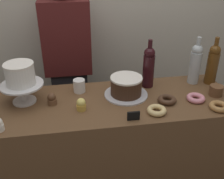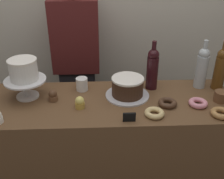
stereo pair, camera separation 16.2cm
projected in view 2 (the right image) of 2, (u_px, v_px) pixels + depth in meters
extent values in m
cube|color=beige|center=(107.00, 5.00, 2.20)|extent=(6.00, 0.05, 2.60)
cube|color=brown|center=(112.00, 156.00, 1.87)|extent=(1.53, 0.54, 0.89)
cylinder|color=silver|center=(28.00, 96.00, 1.70)|extent=(0.14, 0.14, 0.01)
cylinder|color=silver|center=(27.00, 88.00, 1.67)|extent=(0.04, 0.04, 0.10)
cylinder|color=silver|center=(25.00, 80.00, 1.65)|extent=(0.25, 0.25, 0.01)
cylinder|color=white|center=(23.00, 71.00, 1.61)|extent=(0.17, 0.17, 0.12)
cylinder|color=white|center=(22.00, 60.00, 1.58)|extent=(0.17, 0.17, 0.01)
cylinder|color=silver|center=(127.00, 95.00, 1.71)|extent=(0.28, 0.28, 0.01)
cylinder|color=#3D2619|center=(127.00, 87.00, 1.68)|extent=(0.20, 0.20, 0.10)
cylinder|color=white|center=(128.00, 79.00, 1.65)|extent=(0.20, 0.20, 0.01)
cylinder|color=#B2BCC1|center=(201.00, 72.00, 1.77)|extent=(0.08, 0.08, 0.22)
sphere|color=#B2BCC1|center=(204.00, 54.00, 1.71)|extent=(0.07, 0.07, 0.07)
cylinder|color=#B2BCC1|center=(206.00, 46.00, 1.68)|extent=(0.03, 0.03, 0.08)
cylinder|color=black|center=(152.00, 73.00, 1.75)|extent=(0.08, 0.08, 0.22)
sphere|color=black|center=(154.00, 55.00, 1.69)|extent=(0.07, 0.07, 0.07)
cylinder|color=black|center=(154.00, 47.00, 1.67)|extent=(0.03, 0.03, 0.08)
cylinder|color=#5B3814|center=(219.00, 73.00, 1.75)|extent=(0.08, 0.08, 0.22)
sphere|color=#5B3814|center=(223.00, 55.00, 1.69)|extent=(0.07, 0.07, 0.07)
cylinder|color=brown|center=(53.00, 98.00, 1.65)|extent=(0.06, 0.06, 0.03)
sphere|color=brown|center=(53.00, 94.00, 1.64)|extent=(0.05, 0.05, 0.05)
cylinder|color=gold|center=(80.00, 105.00, 1.58)|extent=(0.06, 0.06, 0.03)
sphere|color=#EFDB6B|center=(80.00, 101.00, 1.56)|extent=(0.05, 0.05, 0.05)
torus|color=pink|center=(198.00, 103.00, 1.60)|extent=(0.11, 0.11, 0.03)
torus|color=#E0C17F|center=(154.00, 113.00, 1.51)|extent=(0.11, 0.11, 0.03)
torus|color=#B27F47|center=(221.00, 113.00, 1.51)|extent=(0.11, 0.11, 0.03)
torus|color=#472D1E|center=(167.00, 103.00, 1.60)|extent=(0.11, 0.11, 0.03)
cylinder|color=brown|center=(220.00, 100.00, 1.65)|extent=(0.08, 0.08, 0.01)
cylinder|color=brown|center=(220.00, 99.00, 1.65)|extent=(0.08, 0.08, 0.01)
cylinder|color=brown|center=(221.00, 97.00, 1.64)|extent=(0.08, 0.08, 0.01)
cylinder|color=brown|center=(221.00, 96.00, 1.64)|extent=(0.08, 0.08, 0.01)
cylinder|color=brown|center=(221.00, 94.00, 1.63)|extent=(0.08, 0.08, 0.01)
cylinder|color=brown|center=(222.00, 93.00, 1.62)|extent=(0.08, 0.08, 0.01)
cube|color=black|center=(129.00, 117.00, 1.46)|extent=(0.07, 0.01, 0.05)
cylinder|color=white|center=(82.00, 84.00, 1.76)|extent=(0.08, 0.08, 0.08)
cube|color=black|center=(80.00, 112.00, 2.39)|extent=(0.28, 0.18, 0.85)
cube|color=#4C1919|center=(75.00, 36.00, 2.06)|extent=(0.36, 0.22, 0.55)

